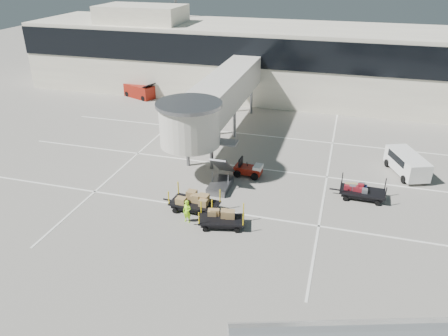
{
  "coord_description": "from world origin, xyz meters",
  "views": [
    {
      "loc": [
        6.65,
        -21.87,
        15.52
      ],
      "look_at": [
        -0.95,
        4.44,
        2.0
      ],
      "focal_mm": 35.0,
      "sensor_mm": 36.0,
      "label": 1
    }
  ],
  "objects_px": {
    "baggage_tug": "(249,170)",
    "belt_loader": "(140,91)",
    "box_cart_far": "(195,203)",
    "minivan": "(406,162)",
    "ground_worker": "(187,211)",
    "suitcase_cart": "(361,192)",
    "box_cart_near": "(221,219)"
  },
  "relations": [
    {
      "from": "baggage_tug",
      "to": "belt_loader",
      "type": "xyz_separation_m",
      "value": [
        -17.2,
        16.38,
        0.25
      ]
    },
    {
      "from": "box_cart_far",
      "to": "belt_loader",
      "type": "distance_m",
      "value": 26.93
    },
    {
      "from": "belt_loader",
      "to": "minivan",
      "type": "bearing_deg",
      "value": -1.52
    },
    {
      "from": "belt_loader",
      "to": "ground_worker",
      "type": "bearing_deg",
      "value": -35.89
    },
    {
      "from": "suitcase_cart",
      "to": "belt_loader",
      "type": "relative_size",
      "value": 0.87
    },
    {
      "from": "baggage_tug",
      "to": "suitcase_cart",
      "type": "bearing_deg",
      "value": -4.56
    },
    {
      "from": "box_cart_near",
      "to": "minivan",
      "type": "xyz_separation_m",
      "value": [
        11.71,
        11.14,
        0.45
      ]
    },
    {
      "from": "baggage_tug",
      "to": "box_cart_far",
      "type": "height_order",
      "value": "box_cart_far"
    },
    {
      "from": "baggage_tug",
      "to": "minivan",
      "type": "xyz_separation_m",
      "value": [
        11.65,
        3.79,
        0.47
      ]
    },
    {
      "from": "baggage_tug",
      "to": "box_cart_near",
      "type": "xyz_separation_m",
      "value": [
        -0.06,
        -7.36,
        0.02
      ]
    },
    {
      "from": "baggage_tug",
      "to": "belt_loader",
      "type": "relative_size",
      "value": 0.5
    },
    {
      "from": "minivan",
      "to": "belt_loader",
      "type": "height_order",
      "value": "belt_loader"
    },
    {
      "from": "box_cart_far",
      "to": "ground_worker",
      "type": "bearing_deg",
      "value": -86.44
    },
    {
      "from": "baggage_tug",
      "to": "suitcase_cart",
      "type": "distance_m",
      "value": 8.47
    },
    {
      "from": "suitcase_cart",
      "to": "box_cart_near",
      "type": "height_order",
      "value": "suitcase_cart"
    },
    {
      "from": "baggage_tug",
      "to": "box_cart_far",
      "type": "bearing_deg",
      "value": -106.74
    },
    {
      "from": "baggage_tug",
      "to": "ground_worker",
      "type": "distance_m",
      "value": 7.77
    },
    {
      "from": "minivan",
      "to": "belt_loader",
      "type": "xyz_separation_m",
      "value": [
        -28.84,
        12.59,
        -0.22
      ]
    },
    {
      "from": "suitcase_cart",
      "to": "minivan",
      "type": "bearing_deg",
      "value": 58.43
    },
    {
      "from": "suitcase_cart",
      "to": "box_cart_far",
      "type": "height_order",
      "value": "box_cart_far"
    },
    {
      "from": "box_cart_near",
      "to": "ground_worker",
      "type": "height_order",
      "value": "ground_worker"
    },
    {
      "from": "minivan",
      "to": "box_cart_far",
      "type": "bearing_deg",
      "value": -166.95
    },
    {
      "from": "box_cart_near",
      "to": "ground_worker",
      "type": "relative_size",
      "value": 2.3
    },
    {
      "from": "box_cart_far",
      "to": "minivan",
      "type": "height_order",
      "value": "minivan"
    },
    {
      "from": "minivan",
      "to": "ground_worker",
      "type": "bearing_deg",
      "value": -163.35
    },
    {
      "from": "belt_loader",
      "to": "suitcase_cart",
      "type": "bearing_deg",
      "value": -12.51
    },
    {
      "from": "minivan",
      "to": "box_cart_near",
      "type": "bearing_deg",
      "value": -158.57
    },
    {
      "from": "ground_worker",
      "to": "belt_loader",
      "type": "height_order",
      "value": "belt_loader"
    },
    {
      "from": "ground_worker",
      "to": "minivan",
      "type": "distance_m",
      "value": 17.89
    },
    {
      "from": "suitcase_cart",
      "to": "baggage_tug",
      "type": "bearing_deg",
      "value": 172.94
    },
    {
      "from": "suitcase_cart",
      "to": "box_cart_far",
      "type": "xyz_separation_m",
      "value": [
        -10.66,
        -4.79,
        0.05
      ]
    },
    {
      "from": "box_cart_near",
      "to": "minivan",
      "type": "distance_m",
      "value": 16.17
    }
  ]
}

